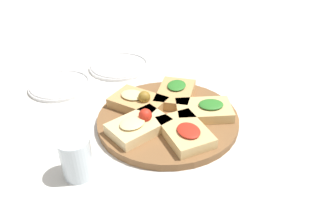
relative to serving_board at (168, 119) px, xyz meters
name	(u,v)px	position (x,y,z in m)	size (l,w,h in m)	color
ground_plane	(168,122)	(0.00, 0.00, -0.01)	(3.00, 3.00, 0.00)	silver
serving_board	(168,119)	(0.00, 0.00, 0.00)	(0.37, 0.37, 0.02)	brown
focaccia_slice_0	(138,101)	(-0.03, 0.09, 0.03)	(0.14, 0.17, 0.05)	tan
focaccia_slice_1	(139,125)	(-0.09, 0.00, 0.03)	(0.14, 0.10, 0.05)	#E5C689
focaccia_slice_2	(185,132)	(-0.03, -0.09, 0.02)	(0.13, 0.16, 0.04)	#DBB775
focaccia_slice_3	(204,110)	(0.08, -0.06, 0.02)	(0.17, 0.16, 0.04)	#DBB775
focaccia_slice_4	(175,93)	(0.08, 0.06, 0.02)	(0.17, 0.16, 0.04)	tan
plate_left	(60,85)	(-0.13, 0.36, 0.00)	(0.19, 0.19, 0.02)	white
plate_right	(120,66)	(0.08, 0.35, 0.00)	(0.21, 0.21, 0.02)	white
water_glass	(76,158)	(-0.27, -0.02, 0.04)	(0.07, 0.07, 0.09)	silver
napkin_stack	(296,219)	(-0.02, -0.39, 0.00)	(0.12, 0.11, 0.01)	white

